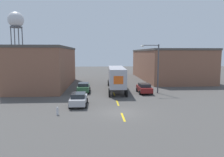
# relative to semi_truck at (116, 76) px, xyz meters

# --- Properties ---
(ground_plane) EXTENTS (160.00, 160.00, 0.00)m
(ground_plane) POSITION_rel_semi_truck_xyz_m (-0.59, -14.19, -2.33)
(ground_plane) COLOR #4C4947
(road_centerline) EXTENTS (0.20, 14.83, 0.01)m
(road_centerline) POSITION_rel_semi_truck_xyz_m (-0.59, -9.74, -2.32)
(road_centerline) COLOR gold
(road_centerline) RESTS_ON ground_plane
(warehouse_left) EXTENTS (8.50, 20.87, 7.27)m
(warehouse_left) POSITION_rel_semi_truck_xyz_m (-12.51, 5.14, 1.31)
(warehouse_left) COLOR brown
(warehouse_left) RESTS_ON ground_plane
(warehouse_right) EXTENTS (12.56, 24.59, 7.02)m
(warehouse_right) POSITION_rel_semi_truck_xyz_m (13.35, 14.87, 1.19)
(warehouse_right) COLOR brown
(warehouse_right) RESTS_ON ground_plane
(semi_truck) EXTENTS (3.07, 13.79, 3.86)m
(semi_truck) POSITION_rel_semi_truck_xyz_m (0.00, 0.00, 0.00)
(semi_truck) COLOR navy
(semi_truck) RESTS_ON ground_plane
(parked_car_left_near) EXTENTS (2.00, 4.27, 1.51)m
(parked_car_left_near) POSITION_rel_semi_truck_xyz_m (-5.27, -10.76, -1.54)
(parked_car_left_near) COLOR #B2B2B7
(parked_car_left_near) RESTS_ON ground_plane
(parked_car_right_mid) EXTENTS (2.00, 4.27, 1.51)m
(parked_car_right_mid) POSITION_rel_semi_truck_xyz_m (4.08, -3.28, -1.54)
(parked_car_right_mid) COLOR maroon
(parked_car_right_mid) RESTS_ON ground_plane
(parked_car_left_far) EXTENTS (2.00, 4.27, 1.51)m
(parked_car_left_far) POSITION_rel_semi_truck_xyz_m (-5.27, -1.94, -1.54)
(parked_car_left_far) COLOR #2D5B38
(parked_car_left_far) RESTS_ON ground_plane
(water_tower) EXTENTS (4.75, 4.75, 18.54)m
(water_tower) POSITION_rel_semi_truck_xyz_m (-27.68, 32.97, 13.41)
(water_tower) COLOR #47474C
(water_tower) RESTS_ON ground_plane
(street_lamp) EXTENTS (2.84, 0.32, 7.43)m
(street_lamp) POSITION_rel_semi_truck_xyz_m (5.77, -3.46, 2.05)
(street_lamp) COLOR #4C4C51
(street_lamp) RESTS_ON ground_plane
(fire_hydrant) EXTENTS (0.22, 0.22, 0.82)m
(fire_hydrant) POSITION_rel_semi_truck_xyz_m (-7.01, -14.61, -1.92)
(fire_hydrant) COLOR silver
(fire_hydrant) RESTS_ON ground_plane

